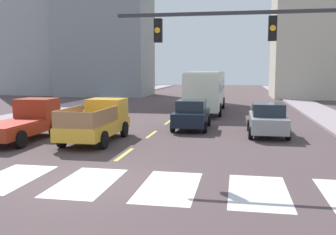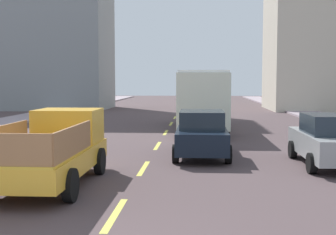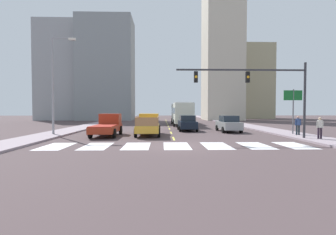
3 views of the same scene
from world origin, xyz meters
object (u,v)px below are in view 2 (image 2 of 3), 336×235
object	(u,v)px
sedan_far	(202,134)
pickup_stakebed	(56,149)
sedan_mid	(330,140)
city_bus	(202,96)

from	to	relation	value
sedan_far	pickup_stakebed	bearing A→B (deg)	-131.97
sedan_mid	sedan_far	world-z (taller)	same
pickup_stakebed	city_bus	world-z (taller)	city_bus
pickup_stakebed	city_bus	xyz separation A→B (m)	(4.19, 13.72, 1.02)
sedan_mid	sedan_far	xyz separation A→B (m)	(-4.22, 1.50, 0.00)
pickup_stakebed	city_bus	size ratio (longest dim) A/B	0.48
city_bus	sedan_mid	distance (m)	11.57
sedan_mid	sedan_far	bearing A→B (deg)	159.76
city_bus	sedan_far	world-z (taller)	city_bus
pickup_stakebed	sedan_far	bearing A→B (deg)	48.91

